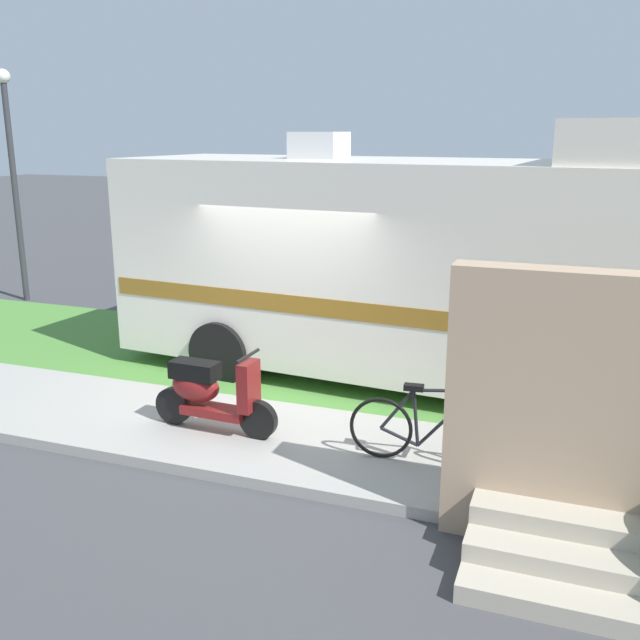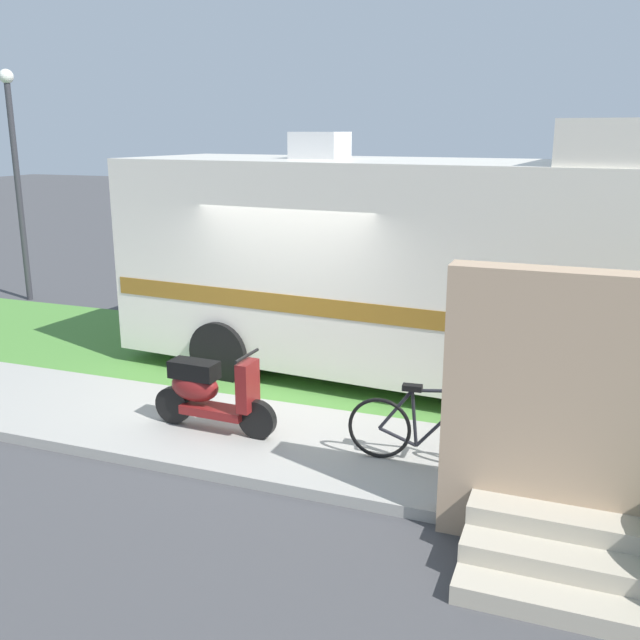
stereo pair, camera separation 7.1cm
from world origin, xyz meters
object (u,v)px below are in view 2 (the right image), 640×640
motorhome_rv (404,263)px  bicycle (429,430)px  pickup_truck_near (440,259)px  bottle_green (499,477)px  scooter (209,392)px  street_lamp_post (16,165)px

motorhome_rv → bicycle: motorhome_rv is taller
pickup_truck_near → bottle_green: size_ratio=18.59×
scooter → street_lamp_post: street_lamp_post is taller
street_lamp_post → pickup_truck_near: bearing=16.3°
scooter → bicycle: scooter is taller
pickup_truck_near → bottle_green: pickup_truck_near is taller
bicycle → motorhome_rv: bearing=109.8°
pickup_truck_near → bicycle: bearing=-79.3°
motorhome_rv → street_lamp_post: 8.95m
bicycle → bottle_green: bicycle is taller
bicycle → street_lamp_post: bearing=153.1°
scooter → bicycle: bearing=0.5°
bicycle → street_lamp_post: size_ratio=0.37×
motorhome_rv → pickup_truck_near: motorhome_rv is taller
bicycle → street_lamp_post: street_lamp_post is taller
scooter → pickup_truck_near: bearing=81.0°
motorhome_rv → pickup_truck_near: size_ratio=1.51×
scooter → bottle_green: size_ratio=5.45×
street_lamp_post → scooter: bearing=-34.7°
motorhome_rv → scooter: motorhome_rv is taller
scooter → street_lamp_post: size_ratio=0.34×
scooter → pickup_truck_near: size_ratio=0.29×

